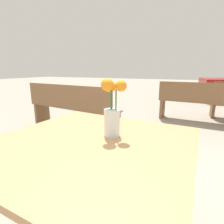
{
  "coord_description": "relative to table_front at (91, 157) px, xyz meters",
  "views": [
    {
      "loc": [
        0.45,
        -0.71,
        1.1
      ],
      "look_at": [
        0.07,
        0.11,
        0.88
      ],
      "focal_mm": 28.0,
      "sensor_mm": 36.0,
      "label": 1
    }
  ],
  "objects": [
    {
      "name": "table_front",
      "position": [
        0.0,
        0.0,
        0.0
      ],
      "size": [
        1.03,
        1.0,
        0.75
      ],
      "color": "tan",
      "rests_on": "ground_plane"
    },
    {
      "name": "bench_middle",
      "position": [
        0.73,
        3.3,
        -0.18
      ],
      "size": [
        1.9,
        0.45,
        0.85
      ],
      "color": "brown",
      "rests_on": "ground_plane"
    },
    {
      "name": "flower_vase",
      "position": [
        0.07,
        0.11,
        0.22
      ],
      "size": [
        0.13,
        0.12,
        0.31
      ],
      "color": "silver",
      "rests_on": "table_front"
    },
    {
      "name": "bench_near",
      "position": [
        -1.52,
        1.74,
        -0.18
      ],
      "size": [
        1.91,
        0.58,
        0.85
      ],
      "color": "brown",
      "rests_on": "ground_plane"
    }
  ]
}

